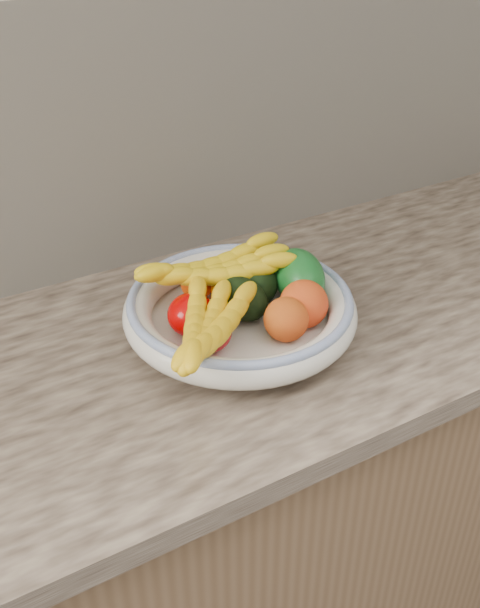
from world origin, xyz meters
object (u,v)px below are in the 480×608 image
object	(u,v)px
fruit_bowl	(240,310)
green_mango	(299,276)
banana_bunch_front	(207,333)
banana_bunch_back	(215,273)

from	to	relation	value
fruit_bowl	green_mango	xyz separation A→B (m)	(0.12, 0.00, 0.03)
banana_bunch_front	fruit_bowl	bearing A→B (deg)	-12.26
banana_bunch_front	green_mango	bearing A→B (deg)	-29.24
fruit_bowl	green_mango	size ratio (longest dim) A/B	3.08
green_mango	banana_bunch_back	bearing A→B (deg)	166.77
banana_bunch_back	banana_bunch_front	size ratio (longest dim) A/B	1.00
fruit_bowl	banana_bunch_back	size ratio (longest dim) A/B	1.35
green_mango	banana_bunch_back	world-z (taller)	green_mango
green_mango	fruit_bowl	bearing A→B (deg)	-165.56
fruit_bowl	banana_bunch_front	world-z (taller)	banana_bunch_front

